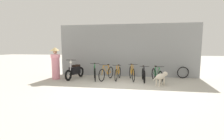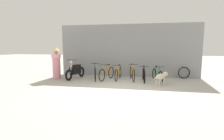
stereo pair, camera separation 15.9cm
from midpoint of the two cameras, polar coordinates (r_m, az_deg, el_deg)
ground_plane at (r=7.42m, az=2.88°, el=-6.16°), size 60.00×60.00×0.00m
shop_wall_back at (r=10.54m, az=5.55°, el=6.35°), size 8.26×0.20×3.09m
bicycle_0 at (r=9.42m, az=-5.07°, el=-0.90°), size 0.61×1.65×0.92m
bicycle_1 at (r=9.38m, az=-1.23°, el=-1.07°), size 0.55×1.69×0.85m
bicycle_2 at (r=9.43m, az=2.54°, el=-1.06°), size 0.46×1.70×0.83m
bicycle_3 at (r=9.34m, az=7.09°, el=-1.05°), size 0.51×1.68×0.88m
bicycle_4 at (r=9.06m, az=10.84°, el=-1.61°), size 0.46×1.59×0.82m
bicycle_5 at (r=9.18m, az=15.01°, el=-1.63°), size 0.54×1.64×0.81m
motorcycle at (r=9.91m, az=-11.40°, el=-0.32°), size 0.58×1.88×1.08m
stray_dog at (r=8.29m, az=16.37°, el=-2.07°), size 0.78×1.03×0.61m
person_in_robes at (r=10.02m, az=-17.30°, el=2.49°), size 0.73×0.73×1.74m
spare_tire_left at (r=10.56m, az=22.84°, el=-0.82°), size 0.65×0.15×0.65m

